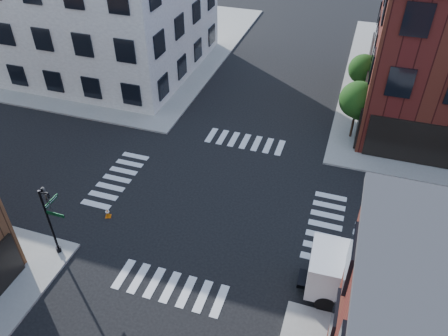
% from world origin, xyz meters
% --- Properties ---
extents(ground, '(120.00, 120.00, 0.00)m').
position_xyz_m(ground, '(0.00, 0.00, 0.00)').
color(ground, black).
rests_on(ground, ground).
extents(sidewalk_nw, '(30.00, 30.00, 0.15)m').
position_xyz_m(sidewalk_nw, '(-21.00, 21.00, 0.07)').
color(sidewalk_nw, gray).
rests_on(sidewalk_nw, ground).
extents(building_nw, '(22.00, 16.00, 11.00)m').
position_xyz_m(building_nw, '(-19.00, 16.00, 5.50)').
color(building_nw, '#BAB7AA').
rests_on(building_nw, ground).
extents(tree_near, '(2.69, 2.69, 4.49)m').
position_xyz_m(tree_near, '(7.56, 9.98, 3.16)').
color(tree_near, black).
rests_on(tree_near, ground).
extents(tree_far, '(2.43, 2.43, 4.07)m').
position_xyz_m(tree_far, '(7.56, 15.98, 2.87)').
color(tree_far, black).
rests_on(tree_far, ground).
extents(signal_pole, '(1.29, 1.24, 4.60)m').
position_xyz_m(signal_pole, '(-6.72, -6.68, 2.86)').
color(signal_pole, black).
rests_on(signal_pole, ground).
extents(box_truck, '(8.77, 2.99, 3.92)m').
position_xyz_m(box_truck, '(11.04, -4.56, 2.04)').
color(box_truck, white).
rests_on(box_truck, ground).
extents(traffic_cone, '(0.44, 0.44, 0.62)m').
position_xyz_m(traffic_cone, '(-5.70, -3.40, 0.30)').
color(traffic_cone, orange).
rests_on(traffic_cone, ground).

